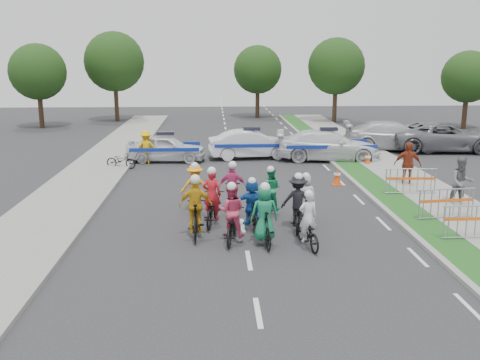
{
  "coord_description": "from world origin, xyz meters",
  "views": [
    {
      "loc": [
        -0.9,
        -13.4,
        5.32
      ],
      "look_at": [
        0.0,
        4.79,
        1.1
      ],
      "focal_mm": 40.0,
      "sensor_mm": 36.0,
      "label": 1
    }
  ],
  "objects_px": {
    "rider_4": "(297,208)",
    "barrier_2": "(410,182)",
    "rider_7": "(305,203)",
    "tree_3": "(114,62)",
    "rider_10": "(195,193)",
    "cone_1": "(368,159)",
    "rider_8": "(270,196)",
    "rider_5": "(252,207)",
    "spectator_1": "(462,182)",
    "police_car_2": "(328,145)",
    "parked_bike": "(121,160)",
    "rider_2": "(232,220)",
    "tree_0": "(38,72)",
    "spectator_2": "(407,165)",
    "tree_2": "(468,77)",
    "rider_0": "(307,228)",
    "barrier_1": "(446,205)",
    "police_car_0": "(166,148)",
    "police_car_1": "(252,144)",
    "cone_0": "(337,177)",
    "rider_9": "(233,194)",
    "barrier_0": "(475,224)",
    "tree_4": "(258,70)",
    "rider_3": "(196,213)",
    "civilian_sedan": "(393,136)",
    "rider_6": "(212,205)",
    "marshal_hiviz": "(146,147)",
    "tree_1": "(336,66)",
    "civilian_suv": "(443,137)"
  },
  "relations": [
    {
      "from": "rider_6",
      "to": "rider_9",
      "type": "relative_size",
      "value": 1.04
    },
    {
      "from": "tree_0",
      "to": "tree_3",
      "type": "distance_m",
      "value": 6.44
    },
    {
      "from": "rider_7",
      "to": "spectator_1",
      "type": "xyz_separation_m",
      "value": [
        5.93,
        1.55,
        0.25
      ]
    },
    {
      "from": "marshal_hiviz",
      "to": "police_car_2",
      "type": "bearing_deg",
      "value": 178.83
    },
    {
      "from": "rider_0",
      "to": "barrier_1",
      "type": "xyz_separation_m",
      "value": [
        4.97,
        2.18,
        -0.01
      ]
    },
    {
      "from": "rider_10",
      "to": "barrier_1",
      "type": "xyz_separation_m",
      "value": [
        8.26,
        -1.51,
        -0.14
      ]
    },
    {
      "from": "rider_5",
      "to": "parked_bike",
      "type": "relative_size",
      "value": 1.12
    },
    {
      "from": "police_car_0",
      "to": "parked_bike",
      "type": "xyz_separation_m",
      "value": [
        -2.03,
        -1.72,
        -0.3
      ]
    },
    {
      "from": "rider_7",
      "to": "rider_2",
      "type": "bearing_deg",
      "value": 31.53
    },
    {
      "from": "rider_2",
      "to": "barrier_2",
      "type": "relative_size",
      "value": 0.94
    },
    {
      "from": "parked_bike",
      "to": "civilian_suv",
      "type": "bearing_deg",
      "value": -60.7
    },
    {
      "from": "rider_4",
      "to": "barrier_2",
      "type": "bearing_deg",
      "value": -132.84
    },
    {
      "from": "barrier_1",
      "to": "tree_2",
      "type": "xyz_separation_m",
      "value": [
        11.3,
        22.88,
        3.27
      ]
    },
    {
      "from": "civilian_sedan",
      "to": "marshal_hiviz",
      "type": "distance_m",
      "value": 14.23
    },
    {
      "from": "spectator_1",
      "to": "tree_1",
      "type": "relative_size",
      "value": 0.27
    },
    {
      "from": "barrier_2",
      "to": "rider_3",
      "type": "bearing_deg",
      "value": -151.47
    },
    {
      "from": "rider_3",
      "to": "civilian_sedan",
      "type": "height_order",
      "value": "rider_3"
    },
    {
      "from": "barrier_2",
      "to": "tree_2",
      "type": "distance_m",
      "value": 22.88
    },
    {
      "from": "rider_2",
      "to": "spectator_2",
      "type": "height_order",
      "value": "spectator_2"
    },
    {
      "from": "rider_4",
      "to": "tree_2",
      "type": "height_order",
      "value": "tree_2"
    },
    {
      "from": "rider_5",
      "to": "spectator_1",
      "type": "xyz_separation_m",
      "value": [
        7.73,
        2.23,
        0.19
      ]
    },
    {
      "from": "rider_0",
      "to": "rider_7",
      "type": "relative_size",
      "value": 1.04
    },
    {
      "from": "police_car_1",
      "to": "tree_2",
      "type": "bearing_deg",
      "value": -61.62
    },
    {
      "from": "police_car_2",
      "to": "spectator_2",
      "type": "distance_m",
      "value": 6.35
    },
    {
      "from": "barrier_0",
      "to": "police_car_1",
      "type": "bearing_deg",
      "value": 112.36
    },
    {
      "from": "barrier_0",
      "to": "tree_3",
      "type": "distance_m",
      "value": 34.92
    },
    {
      "from": "rider_3",
      "to": "tree_4",
      "type": "xyz_separation_m",
      "value": [
        4.46,
        32.06,
        3.44
      ]
    },
    {
      "from": "rider_7",
      "to": "cone_0",
      "type": "height_order",
      "value": "rider_7"
    },
    {
      "from": "rider_8",
      "to": "police_car_2",
      "type": "bearing_deg",
      "value": -102.41
    },
    {
      "from": "rider_9",
      "to": "police_car_0",
      "type": "distance_m",
      "value": 10.22
    },
    {
      "from": "rider_7",
      "to": "tree_3",
      "type": "bearing_deg",
      "value": -73.67
    },
    {
      "from": "rider_7",
      "to": "rider_8",
      "type": "height_order",
      "value": "rider_8"
    },
    {
      "from": "rider_10",
      "to": "cone_1",
      "type": "distance_m",
      "value": 11.32
    },
    {
      "from": "rider_7",
      "to": "tree_2",
      "type": "xyz_separation_m",
      "value": [
        15.95,
        22.69,
        3.17
      ]
    },
    {
      "from": "rider_2",
      "to": "rider_9",
      "type": "bearing_deg",
      "value": -82.71
    },
    {
      "from": "rider_2",
      "to": "tree_0",
      "type": "distance_m",
      "value": 29.99
    },
    {
      "from": "rider_10",
      "to": "spectator_2",
      "type": "height_order",
      "value": "spectator_2"
    },
    {
      "from": "rider_5",
      "to": "police_car_1",
      "type": "bearing_deg",
      "value": -102.05
    },
    {
      "from": "barrier_1",
      "to": "tree_0",
      "type": "relative_size",
      "value": 0.32
    },
    {
      "from": "rider_0",
      "to": "rider_10",
      "type": "height_order",
      "value": "rider_10"
    },
    {
      "from": "cone_1",
      "to": "rider_8",
      "type": "bearing_deg",
      "value": -125.32
    },
    {
      "from": "police_car_0",
      "to": "cone_1",
      "type": "relative_size",
      "value": 5.83
    },
    {
      "from": "spectator_2",
      "to": "tree_2",
      "type": "bearing_deg",
      "value": 67.78
    },
    {
      "from": "police_car_2",
      "to": "parked_bike",
      "type": "xyz_separation_m",
      "value": [
        -10.49,
        -1.61,
        -0.38
      ]
    },
    {
      "from": "marshal_hiviz",
      "to": "rider_7",
      "type": "bearing_deg",
      "value": 118.18
    },
    {
      "from": "police_car_0",
      "to": "barrier_1",
      "type": "xyz_separation_m",
      "value": [
        10.08,
        -10.93,
        -0.14
      ]
    },
    {
      "from": "rider_9",
      "to": "barrier_2",
      "type": "relative_size",
      "value": 0.94
    },
    {
      "from": "tree_4",
      "to": "parked_bike",
      "type": "bearing_deg",
      "value": -111.22
    },
    {
      "from": "barrier_1",
      "to": "tree_3",
      "type": "xyz_separation_m",
      "value": [
        -15.7,
        28.88,
        4.33
      ]
    },
    {
      "from": "rider_7",
      "to": "civilian_sedan",
      "type": "xyz_separation_m",
      "value": [
        7.46,
        13.54,
        0.16
      ]
    }
  ]
}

